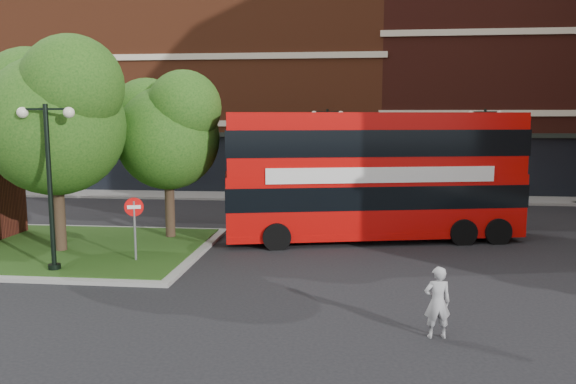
# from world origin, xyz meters

# --- Properties ---
(ground) EXTENTS (120.00, 120.00, 0.00)m
(ground) POSITION_xyz_m (0.00, 0.00, 0.00)
(ground) COLOR black
(ground) RESTS_ON ground
(pavement_far) EXTENTS (44.00, 3.00, 0.12)m
(pavement_far) POSITION_xyz_m (0.00, 16.50, 0.06)
(pavement_far) COLOR slate
(pavement_far) RESTS_ON ground
(terrace_far_left) EXTENTS (26.00, 12.00, 14.00)m
(terrace_far_left) POSITION_xyz_m (-8.00, 24.00, 7.00)
(terrace_far_left) COLOR brown
(terrace_far_left) RESTS_ON ground
(terrace_far_right) EXTENTS (18.00, 12.00, 16.00)m
(terrace_far_right) POSITION_xyz_m (14.00, 24.00, 8.00)
(terrace_far_right) COLOR #471911
(terrace_far_right) RESTS_ON ground
(traffic_island) EXTENTS (12.60, 7.60, 0.15)m
(traffic_island) POSITION_xyz_m (-8.00, 3.00, 0.07)
(traffic_island) COLOR gray
(traffic_island) RESTS_ON ground
(tree_island_west) EXTENTS (5.40, 4.71, 7.21)m
(tree_island_west) POSITION_xyz_m (-6.60, 2.58, 4.79)
(tree_island_west) COLOR #2D2116
(tree_island_west) RESTS_ON ground
(tree_island_east) EXTENTS (4.46, 3.90, 6.29)m
(tree_island_east) POSITION_xyz_m (-3.58, 5.06, 4.24)
(tree_island_east) COLOR #2D2116
(tree_island_east) RESTS_ON ground
(lamp_island) EXTENTS (1.72, 0.36, 5.00)m
(lamp_island) POSITION_xyz_m (-5.50, 0.20, 2.83)
(lamp_island) COLOR black
(lamp_island) RESTS_ON ground
(lamp_far_left) EXTENTS (1.72, 0.36, 5.00)m
(lamp_far_left) POSITION_xyz_m (2.00, 14.50, 2.83)
(lamp_far_left) COLOR black
(lamp_far_left) RESTS_ON ground
(lamp_far_right) EXTENTS (1.72, 0.36, 5.00)m
(lamp_far_right) POSITION_xyz_m (10.00, 14.50, 2.83)
(lamp_far_right) COLOR black
(lamp_far_right) RESTS_ON ground
(bus) EXTENTS (11.25, 4.82, 4.19)m
(bus) POSITION_xyz_m (4.05, 5.94, 2.75)
(bus) COLOR #B50907
(bus) RESTS_ON ground
(woman) EXTENTS (0.61, 0.44, 1.55)m
(woman) POSITION_xyz_m (5.04, -3.50, 0.77)
(woman) COLOR #9A9A9D
(woman) RESTS_ON ground
(car_silver) EXTENTS (4.00, 1.84, 1.33)m
(car_silver) POSITION_xyz_m (0.62, 15.92, 0.66)
(car_silver) COLOR #9FA1A6
(car_silver) RESTS_ON ground
(car_white) EXTENTS (4.48, 1.76, 1.45)m
(car_white) POSITION_xyz_m (5.01, 14.50, 0.73)
(car_white) COLOR white
(car_white) RESTS_ON ground
(no_entry_sign) EXTENTS (0.58, 0.21, 2.13)m
(no_entry_sign) POSITION_xyz_m (-3.50, 1.50, 1.52)
(no_entry_sign) COLOR slate
(no_entry_sign) RESTS_ON ground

